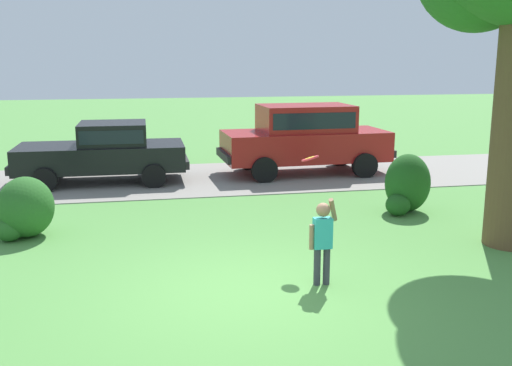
{
  "coord_description": "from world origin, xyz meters",
  "views": [
    {
      "loc": [
        -1.35,
        -7.72,
        3.22
      ],
      "look_at": [
        0.57,
        2.02,
        1.1
      ],
      "focal_mm": 41.69,
      "sensor_mm": 36.0,
      "label": 1
    }
  ],
  "objects_px": {
    "parked_suv": "(305,136)",
    "child_thrower": "(323,237)",
    "frisbee": "(310,158)",
    "parked_sedan": "(105,150)"
  },
  "relations": [
    {
      "from": "child_thrower",
      "to": "frisbee",
      "type": "relative_size",
      "value": 4.45
    },
    {
      "from": "parked_sedan",
      "to": "child_thrower",
      "type": "height_order",
      "value": "parked_sedan"
    },
    {
      "from": "parked_suv",
      "to": "child_thrower",
      "type": "distance_m",
      "value": 8.28
    },
    {
      "from": "parked_sedan",
      "to": "child_thrower",
      "type": "distance_m",
      "value": 8.6
    },
    {
      "from": "parked_sedan",
      "to": "parked_suv",
      "type": "xyz_separation_m",
      "value": [
        5.39,
        0.12,
        0.23
      ]
    },
    {
      "from": "parked_suv",
      "to": "frisbee",
      "type": "xyz_separation_m",
      "value": [
        -1.88,
        -6.93,
        0.58
      ]
    },
    {
      "from": "parked_suv",
      "to": "parked_sedan",
      "type": "bearing_deg",
      "value": -178.69
    },
    {
      "from": "parked_suv",
      "to": "frisbee",
      "type": "relative_size",
      "value": 16.49
    },
    {
      "from": "frisbee",
      "to": "parked_sedan",
      "type": "bearing_deg",
      "value": 117.24
    },
    {
      "from": "parked_sedan",
      "to": "parked_suv",
      "type": "distance_m",
      "value": 5.39
    }
  ]
}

